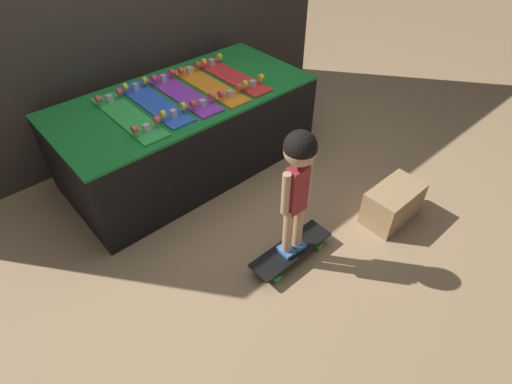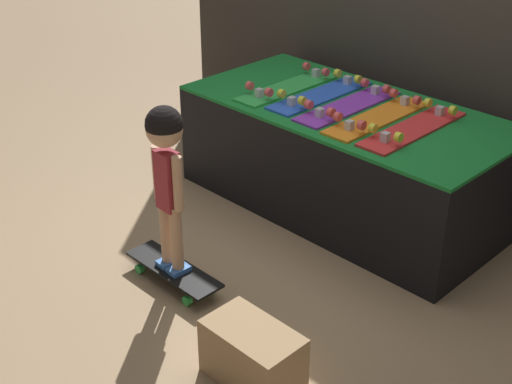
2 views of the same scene
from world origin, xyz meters
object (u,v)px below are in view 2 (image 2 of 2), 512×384
Objects in this scene: skateboard_green_on_rack at (288,86)px; skateboard_orange_on_rack at (378,116)px; skateboard_purple_on_rack at (348,105)px; skateboard_red_on_rack at (413,127)px; skateboard_on_floor at (174,271)px; skateboard_blue_on_rack at (321,94)px; storage_box at (253,355)px; child at (166,159)px.

skateboard_orange_on_rack is (0.69, -0.00, 0.00)m from skateboard_green_on_rack.
skateboard_green_on_rack is 1.00× the size of skateboard_purple_on_rack.
skateboard_red_on_rack is 1.31× the size of skateboard_on_floor.
skateboard_on_floor is at bearing -94.20° from skateboard_purple_on_rack.
skateboard_orange_on_rack is (0.46, -0.04, 0.00)m from skateboard_blue_on_rack.
skateboard_red_on_rack is 1.60m from storage_box.
storage_box is (1.18, -1.48, -0.54)m from skateboard_green_on_rack.
skateboard_purple_on_rack is 1.83× the size of storage_box.
skateboard_red_on_rack is at bearing 0.28° from skateboard_green_on_rack.
skateboard_red_on_rack is at bearing -2.78° from skateboard_blue_on_rack.
child is at bearing -94.20° from skateboard_purple_on_rack.
skateboard_orange_on_rack is 0.23m from skateboard_red_on_rack.
skateboard_orange_on_rack is at bearing -5.16° from skateboard_blue_on_rack.
skateboard_orange_on_rack is 1.64m from storage_box.
skateboard_red_on_rack is 0.87× the size of child.
skateboard_purple_on_rack is 1.42m from skateboard_on_floor.
skateboard_purple_on_rack is 0.23m from skateboard_orange_on_rack.
skateboard_green_on_rack and skateboard_blue_on_rack have the same top height.
skateboard_red_on_rack is at bearing -1.77° from skateboard_purple_on_rack.
skateboard_red_on_rack is (0.46, -0.01, 0.00)m from skateboard_purple_on_rack.
child is at bearing -83.99° from skateboard_blue_on_rack.
skateboard_on_floor is 0.84m from storage_box.
skateboard_orange_on_rack is 0.87× the size of child.
skateboard_purple_on_rack is 1.00× the size of skateboard_orange_on_rack.
skateboard_purple_on_rack is 1.00× the size of skateboard_red_on_rack.
skateboard_orange_on_rack reaches higher than skateboard_on_floor.
child is at bearing -104.48° from skateboard_orange_on_rack.
child reaches higher than skateboard_on_floor.
storage_box is at bearing -51.47° from skateboard_green_on_rack.
child reaches higher than skateboard_orange_on_rack.
skateboard_green_on_rack is at bearing 179.70° from skateboard_orange_on_rack.
skateboard_green_on_rack is 0.46m from skateboard_purple_on_rack.
skateboard_red_on_rack is at bearing 99.74° from storage_box.
skateboard_red_on_rack is 1.83× the size of storage_box.
storage_box is (0.26, -1.49, -0.54)m from skateboard_red_on_rack.
skateboard_red_on_rack is at bearing 2.02° from skateboard_orange_on_rack.
skateboard_purple_on_rack is at bearing 85.80° from skateboard_on_floor.
skateboard_green_on_rack is at bearing -179.72° from skateboard_red_on_rack.
child is at bearing 164.94° from storage_box.
skateboard_blue_on_rack is 0.69m from skateboard_red_on_rack.
skateboard_purple_on_rack is at bearing 2.33° from skateboard_green_on_rack.
skateboard_green_on_rack is 1.00× the size of skateboard_red_on_rack.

